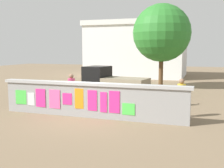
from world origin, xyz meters
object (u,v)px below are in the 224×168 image
person_walking (181,94)px  bicycle_near (171,98)px  auto_rickshaw_truck (112,84)px  person_bystander (71,87)px  motorcycle (46,95)px  tree_roadside (162,33)px

person_walking → bicycle_near: bearing=105.1°
bicycle_near → person_walking: 2.75m
auto_rickshaw_truck → bicycle_near: size_ratio=2.21×
bicycle_near → person_bystander: size_ratio=1.06×
bicycle_near → person_bystander: person_bystander is taller
auto_rickshaw_truck → bicycle_near: auto_rickshaw_truck is taller
person_bystander → motorcycle: bearing=172.7°
person_bystander → tree_roadside: bearing=69.6°
motorcycle → bicycle_near: size_ratio=1.11×
bicycle_near → motorcycle: bearing=-163.0°
motorcycle → tree_roadside: (4.70, 8.12, 3.54)m
auto_rickshaw_truck → motorcycle: bearing=-140.5°
person_bystander → tree_roadside: size_ratio=0.27×
motorcycle → person_walking: (6.88, -0.70, 0.52)m
motorcycle → auto_rickshaw_truck: bearing=39.5°
auto_rickshaw_truck → tree_roadside: tree_roadside is taller
person_walking → person_bystander: bearing=174.7°
motorcycle → tree_roadside: 10.03m
auto_rickshaw_truck → person_bystander: (-1.26, -2.56, 0.09)m
bicycle_near → tree_roadside: bearing=103.4°
auto_rickshaw_truck → bicycle_near: 3.39m
auto_rickshaw_truck → bicycle_near: (3.32, -0.46, -0.54)m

